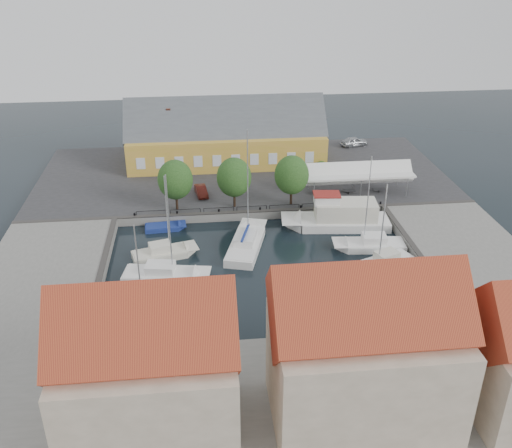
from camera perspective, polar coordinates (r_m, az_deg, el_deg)
The scene contains 21 objects.
ground at distance 60.15m, azimuth 0.62°, elevation -3.84°, with size 140.00×140.00×0.00m, color black.
north_quay at distance 80.51m, azimuth -1.31°, elevation 4.78°, with size 56.00×26.00×1.00m, color #2D2D30.
west_quay at distance 59.96m, azimuth -20.60°, elevation -5.30°, with size 12.00×24.00×1.00m, color slate.
east_quay at distance 64.37m, azimuth 20.71°, elevation -3.03°, with size 12.00×24.00×1.00m, color slate.
south_bank at distance 43.23m, azimuth 4.05°, elevation -17.46°, with size 56.00×14.00×1.00m, color slate.
quay_edge_fittings at distance 63.76m, azimuth 0.14°, elevation -0.85°, with size 56.00×24.72×0.40m.
warehouse at distance 84.03m, azimuth -3.44°, elevation 8.55°, with size 28.56×14.00×9.55m.
tent_canopy at distance 74.01m, azimuth 10.16°, elevation 4.99°, with size 14.00×4.00×2.83m.
quay_trees at distance 68.56m, azimuth -2.21°, elevation 4.69°, with size 18.20×4.20×6.30m.
car_silver at distance 92.28m, azimuth 9.81°, elevation 8.12°, with size 1.75×4.34×1.48m, color #A9ACB1.
car_red at distance 73.32m, azimuth -5.51°, elevation 3.32°, with size 1.28×3.68×1.21m, color #571A14.
center_sailboat at distance 62.72m, azimuth -0.97°, elevation -2.08°, with size 5.67×10.45×13.76m.
trawler at distance 67.72m, azimuth 8.38°, elevation 0.54°, with size 13.11×5.08×5.00m.
east_boat_a at distance 63.90m, azimuth 11.39°, elevation -2.17°, with size 8.15×3.32×11.30m.
east_boat_b at distance 60.73m, azimuth 12.66°, elevation -3.95°, with size 7.47×4.86×10.00m.
west_boat_b at distance 61.81m, azimuth -9.23°, elevation -3.03°, with size 7.32×4.08×9.79m.
west_boat_c at distance 58.01m, azimuth -9.15°, elevation -5.17°, with size 9.08×4.21×11.80m.
west_boat_d at distance 53.06m, azimuth -11.96°, elevation -8.78°, with size 7.50×3.71×9.90m.
launch_sw at distance 50.81m, azimuth -13.28°, elevation -11.00°, with size 4.86×4.21×0.98m.
launch_nw at distance 67.67m, azimuth -9.11°, elevation -0.42°, with size 4.94×2.23×0.88m.
townhouses at distance 38.39m, azimuth 7.81°, elevation -13.75°, with size 36.30×8.50×12.00m.
Camera 1 is at (-6.23, -51.41, 30.59)m, focal length 40.00 mm.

